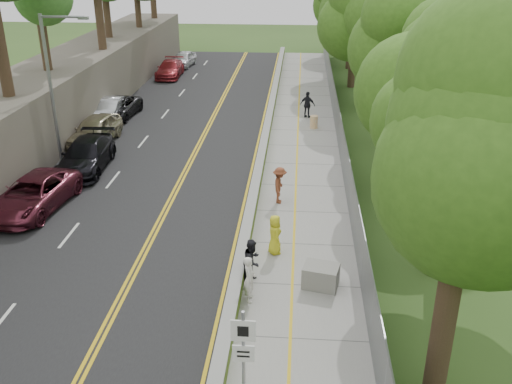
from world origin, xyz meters
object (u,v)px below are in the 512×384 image
streetlight (54,81)px  concrete_block (321,276)px  signpost (243,351)px  painter_0 (275,235)px  person_far (308,105)px  construction_barrel (314,122)px  car_2 (33,194)px

streetlight → concrete_block: size_ratio=6.55×
streetlight → signpost: (11.51, -17.02, -2.68)m
signpost → concrete_block: 6.56m
streetlight → painter_0: 15.27m
signpost → person_far: signpost is taller
streetlight → construction_barrel: size_ratio=9.66×
signpost → car_2: signpost is taller
signpost → car_2: size_ratio=0.57×
signpost → streetlight: bearing=124.1°
concrete_block → person_far: person_far is taller
signpost → construction_barrel: (2.17, 24.52, -1.50)m
concrete_block → person_far: (-0.40, 20.88, 0.49)m
construction_barrel → painter_0: size_ratio=0.51×
concrete_block → streetlight: bearing=141.2°
car_2 → painter_0: (11.10, -3.07, 0.07)m
streetlight → concrete_block: (13.66, -11.00, -4.18)m
concrete_block → person_far: size_ratio=0.68×
streetlight → car_2: streetlight is taller
construction_barrel → painter_0: painter_0 is taller
streetlight → painter_0: (11.91, -8.78, -3.78)m
concrete_block → person_far: bearing=91.1°
car_2 → painter_0: size_ratio=3.34×
streetlight → concrete_block: bearing=-38.8°
construction_barrel → signpost: bearing=-95.0°
streetlight → person_far: streetlight is taller
concrete_block → person_far: 20.88m
construction_barrel → painter_0: 16.39m
signpost → concrete_block: bearing=70.3°
painter_0 → signpost: bearing=159.4°
concrete_block → painter_0: size_ratio=0.75×
construction_barrel → car_2: bearing=-134.2°
construction_barrel → concrete_block: bearing=-90.0°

